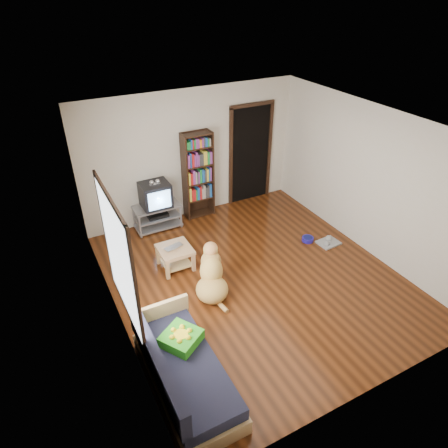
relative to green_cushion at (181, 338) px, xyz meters
name	(u,v)px	position (x,y,z in m)	size (l,w,h in m)	color
ground	(254,277)	(1.75, 1.08, -0.49)	(5.00, 5.00, 0.00)	#57270F
ceiling	(262,127)	(1.75, 1.08, 2.11)	(5.00, 5.00, 0.00)	white
wall_back	(192,155)	(1.75, 3.58, 0.81)	(4.50, 4.50, 0.00)	beige
wall_front	(384,317)	(1.75, -1.42, 0.81)	(4.50, 4.50, 0.00)	beige
wall_left	(110,251)	(-0.50, 1.08, 0.81)	(5.00, 5.00, 0.00)	beige
wall_right	(368,181)	(4.00, 1.08, 0.81)	(5.00, 5.00, 0.00)	beige
green_cushion	(181,338)	(0.00, 0.00, 0.00)	(0.43, 0.43, 0.14)	green
laptop	(175,248)	(0.69, 1.94, -0.08)	(0.33, 0.21, 0.03)	#BBBABF
dog_bowl	(308,239)	(3.22, 1.55, -0.45)	(0.22, 0.22, 0.08)	#1E1590
grey_rag	(328,243)	(3.52, 1.30, -0.48)	(0.40, 0.32, 0.03)	gray
window	(119,259)	(-0.48, 0.58, 1.01)	(0.03, 1.46, 1.70)	white
doorway	(250,152)	(3.10, 3.56, 0.63)	(1.03, 0.05, 2.19)	black
tv_stand	(157,216)	(0.85, 3.33, -0.22)	(0.90, 0.45, 0.50)	#99999E
crt_tv	(155,194)	(0.85, 3.36, 0.25)	(0.55, 0.52, 0.58)	black
bookshelf	(198,171)	(1.80, 3.43, 0.51)	(0.60, 0.30, 1.80)	black
sofa	(182,372)	(-0.12, -0.30, -0.23)	(0.80, 1.80, 0.80)	tan
coffee_table	(175,254)	(0.69, 1.97, -0.21)	(0.55, 0.55, 0.40)	tan
dog	(212,277)	(0.96, 1.11, -0.19)	(0.69, 0.98, 0.82)	tan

